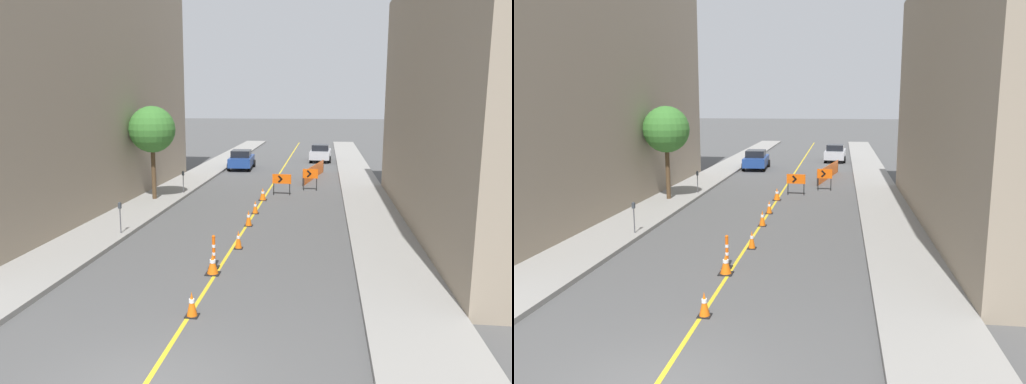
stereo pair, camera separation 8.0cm
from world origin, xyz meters
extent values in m
cube|color=gold|center=(0.00, 29.90, 0.00)|extent=(0.12, 59.80, 0.01)
cube|color=gray|center=(-5.88, 29.90, 0.08)|extent=(2.63, 59.80, 0.17)
cube|color=gray|center=(5.88, 29.90, 0.08)|extent=(2.63, 59.80, 0.17)
cube|color=gray|center=(-10.19, 16.74, 8.51)|extent=(6.00, 24.57, 17.03)
cube|color=gray|center=(10.19, 14.48, 5.76)|extent=(6.00, 20.58, 11.52)
cube|color=black|center=(0.09, 3.67, 0.01)|extent=(0.35, 0.35, 0.03)
cone|color=orange|center=(0.09, 3.67, 0.36)|extent=(0.28, 0.28, 0.66)
cylinder|color=white|center=(0.09, 3.67, 0.44)|extent=(0.15, 0.15, 0.10)
cube|color=black|center=(-0.09, 6.95, 0.01)|extent=(0.47, 0.47, 0.03)
cone|color=orange|center=(-0.09, 6.95, 0.36)|extent=(0.37, 0.37, 0.66)
cylinder|color=white|center=(-0.09, 6.95, 0.44)|extent=(0.19, 0.19, 0.11)
cube|color=black|center=(0.25, 9.90, 0.01)|extent=(0.33, 0.33, 0.03)
cone|color=orange|center=(0.25, 9.90, 0.37)|extent=(0.26, 0.26, 0.69)
cylinder|color=white|center=(0.25, 9.90, 0.45)|extent=(0.14, 0.14, 0.11)
cube|color=black|center=(0.10, 13.44, 0.01)|extent=(0.37, 0.37, 0.03)
cone|color=orange|center=(0.10, 13.44, 0.38)|extent=(0.29, 0.29, 0.70)
cylinder|color=white|center=(0.10, 13.44, 0.47)|extent=(0.15, 0.15, 0.11)
cube|color=black|center=(0.05, 15.98, 0.01)|extent=(0.36, 0.36, 0.03)
cone|color=orange|center=(0.05, 15.98, 0.35)|extent=(0.29, 0.29, 0.64)
cylinder|color=white|center=(0.05, 15.98, 0.43)|extent=(0.15, 0.15, 0.10)
cube|color=black|center=(0.01, 19.44, 0.01)|extent=(0.46, 0.46, 0.03)
cone|color=orange|center=(0.01, 19.44, 0.37)|extent=(0.37, 0.37, 0.68)
cylinder|color=white|center=(0.01, 19.44, 0.45)|extent=(0.19, 0.19, 0.11)
cube|color=black|center=(-0.19, 7.57, 0.02)|extent=(0.35, 0.35, 0.04)
cylinder|color=#EF560C|center=(-0.19, 7.57, 0.55)|extent=(0.11, 0.11, 1.02)
cylinder|color=white|center=(-0.19, 7.57, 0.50)|extent=(0.12, 0.12, 0.10)
cylinder|color=white|center=(-0.19, 7.57, 0.77)|extent=(0.12, 0.12, 0.10)
sphere|color=#EF560C|center=(-0.19, 7.57, 1.09)|extent=(0.12, 0.12, 0.12)
cube|color=#EF560C|center=(0.94, 21.16, 0.99)|extent=(1.14, 0.14, 0.57)
cube|color=black|center=(0.86, 21.12, 1.07)|extent=(0.29, 0.04, 0.29)
cube|color=black|center=(0.86, 21.12, 0.91)|extent=(0.29, 0.04, 0.29)
cylinder|color=black|center=(0.46, 21.16, 0.35)|extent=(0.06, 0.06, 0.70)
cylinder|color=black|center=(1.43, 21.16, 0.35)|extent=(0.06, 0.06, 0.70)
cube|color=#EF560C|center=(2.60, 22.93, 1.08)|extent=(0.95, 0.09, 0.59)
cube|color=black|center=(2.52, 22.89, 1.17)|extent=(0.30, 0.03, 0.29)
cube|color=black|center=(2.52, 22.89, 1.00)|extent=(0.30, 0.03, 0.29)
cylinder|color=black|center=(2.19, 22.93, 0.39)|extent=(0.06, 0.06, 0.79)
cylinder|color=black|center=(3.00, 22.93, 0.39)|extent=(0.06, 0.06, 0.79)
cube|color=#EF560C|center=(2.72, 27.98, 0.50)|extent=(1.33, 7.02, 0.99)
cylinder|color=#262626|center=(2.07, 24.47, 0.50)|extent=(0.05, 0.05, 0.99)
cylinder|color=#262626|center=(3.37, 31.49, 0.50)|extent=(0.05, 0.05, 0.99)
cube|color=navy|center=(-3.39, 32.41, 0.68)|extent=(2.03, 4.39, 0.72)
cube|color=black|center=(-3.39, 32.19, 1.31)|extent=(1.63, 2.01, 0.55)
cylinder|color=black|center=(-4.24, 33.74, 0.32)|extent=(0.25, 0.65, 0.64)
cylinder|color=black|center=(-2.53, 33.74, 0.32)|extent=(0.25, 0.65, 0.64)
cylinder|color=black|center=(-4.24, 31.08, 0.32)|extent=(0.25, 0.65, 0.64)
cylinder|color=black|center=(-2.53, 31.08, 0.32)|extent=(0.25, 0.65, 0.64)
cube|color=#B7B7BC|center=(3.07, 38.75, 0.68)|extent=(2.01, 4.38, 0.72)
cube|color=black|center=(3.07, 38.53, 1.31)|extent=(1.62, 2.01, 0.55)
cylinder|color=black|center=(2.21, 40.08, 0.32)|extent=(0.25, 0.65, 0.64)
cylinder|color=black|center=(3.92, 40.08, 0.32)|extent=(0.25, 0.65, 0.64)
cylinder|color=black|center=(2.21, 37.41, 0.32)|extent=(0.25, 0.65, 0.64)
cylinder|color=black|center=(3.92, 37.41, 0.32)|extent=(0.25, 0.65, 0.64)
cylinder|color=#4C4C51|center=(-4.91, 10.89, 0.69)|extent=(0.05, 0.05, 1.05)
cube|color=#33383D|center=(-4.91, 10.89, 1.33)|extent=(0.12, 0.10, 0.22)
sphere|color=#33383D|center=(-4.91, 10.89, 1.44)|extent=(0.11, 0.11, 0.11)
cylinder|color=#4C4C51|center=(-4.91, 20.29, 0.69)|extent=(0.05, 0.05, 1.04)
cube|color=#33383D|center=(-4.91, 20.29, 1.32)|extent=(0.12, 0.10, 0.22)
sphere|color=#33383D|center=(-4.91, 20.29, 1.43)|extent=(0.11, 0.11, 0.11)
cylinder|color=#4C3823|center=(-6.01, 18.24, 1.63)|extent=(0.24, 0.24, 2.93)
sphere|color=#38752D|center=(-6.01, 18.24, 4.06)|extent=(2.56, 2.56, 2.56)
camera|label=1|loc=(3.46, -8.35, 5.62)|focal=35.00mm
camera|label=2|loc=(3.54, -8.34, 5.62)|focal=35.00mm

